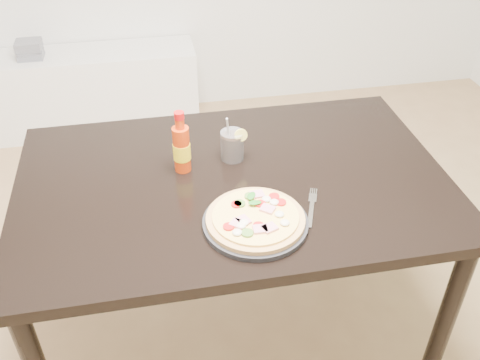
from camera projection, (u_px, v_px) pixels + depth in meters
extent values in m
cube|color=black|center=(233.00, 183.00, 1.75)|extent=(1.40, 0.90, 0.04)
cylinder|color=black|center=(445.00, 321.00, 1.77)|extent=(0.06, 0.06, 0.71)
cylinder|color=black|center=(63.00, 218.00, 2.19)|extent=(0.06, 0.06, 0.71)
cylinder|color=black|center=(359.00, 183.00, 2.38)|extent=(0.06, 0.06, 0.71)
cylinder|color=black|center=(255.00, 223.00, 1.55)|extent=(0.31, 0.31, 0.02)
cylinder|color=tan|center=(255.00, 219.00, 1.54)|extent=(0.29, 0.29, 0.01)
cylinder|color=#FFED6E|center=(255.00, 216.00, 1.54)|extent=(0.25, 0.25, 0.01)
cube|color=pink|center=(268.00, 209.00, 1.55)|extent=(0.05, 0.05, 0.01)
cube|color=pink|center=(257.00, 194.00, 1.61)|extent=(0.04, 0.04, 0.01)
cube|color=pink|center=(238.00, 224.00, 1.50)|extent=(0.05, 0.05, 0.01)
cube|color=pink|center=(270.00, 228.00, 1.49)|extent=(0.05, 0.05, 0.01)
cube|color=pink|center=(260.00, 229.00, 1.48)|extent=(0.04, 0.04, 0.01)
cube|color=pink|center=(243.00, 220.00, 1.51)|extent=(0.05, 0.05, 0.01)
cylinder|color=red|center=(237.00, 204.00, 1.57)|extent=(0.03, 0.03, 0.01)
cylinder|color=red|center=(260.00, 204.00, 1.57)|extent=(0.03, 0.03, 0.01)
cylinder|color=red|center=(274.00, 196.00, 1.60)|extent=(0.03, 0.03, 0.01)
cylinder|color=red|center=(259.00, 226.00, 1.49)|extent=(0.03, 0.03, 0.01)
cylinder|color=red|center=(281.00, 202.00, 1.58)|extent=(0.03, 0.03, 0.01)
cylinder|color=red|center=(229.00, 227.00, 1.49)|extent=(0.03, 0.03, 0.01)
cylinder|color=#487B29|center=(247.00, 233.00, 1.47)|extent=(0.03, 0.03, 0.01)
cylinder|color=#487B29|center=(240.00, 204.00, 1.57)|extent=(0.03, 0.03, 0.01)
cylinder|color=#487B29|center=(250.00, 196.00, 1.60)|extent=(0.03, 0.03, 0.01)
ellipsoid|color=beige|center=(274.00, 202.00, 1.58)|extent=(0.03, 0.03, 0.01)
ellipsoid|color=beige|center=(244.00, 222.00, 1.50)|extent=(0.03, 0.03, 0.01)
ellipsoid|color=beige|center=(237.00, 232.00, 1.47)|extent=(0.03, 0.03, 0.01)
ellipsoid|color=beige|center=(285.00, 223.00, 1.50)|extent=(0.03, 0.03, 0.01)
ellipsoid|color=beige|center=(266.00, 199.00, 1.59)|extent=(0.03, 0.03, 0.01)
ellipsoid|color=beige|center=(279.00, 214.00, 1.53)|extent=(0.03, 0.03, 0.01)
ellipsoid|color=beige|center=(241.00, 226.00, 1.49)|extent=(0.03, 0.03, 0.01)
ellipsoid|color=#1F6E1A|center=(251.00, 196.00, 1.59)|extent=(0.04, 0.05, 0.00)
ellipsoid|color=#1F6E1A|center=(255.00, 202.00, 1.57)|extent=(0.04, 0.02, 0.00)
cylinder|color=#C3350B|center=(182.00, 149.00, 1.73)|extent=(0.07, 0.07, 0.16)
cylinder|color=yellow|center=(182.00, 151.00, 1.74)|extent=(0.06, 0.06, 0.06)
cylinder|color=#C3350B|center=(180.00, 123.00, 1.68)|extent=(0.03, 0.03, 0.03)
cylinder|color=red|center=(179.00, 116.00, 1.66)|extent=(0.03, 0.03, 0.02)
cylinder|color=black|center=(232.00, 147.00, 1.81)|extent=(0.07, 0.07, 0.09)
cylinder|color=silver|center=(232.00, 145.00, 1.81)|extent=(0.08, 0.08, 0.10)
cylinder|color=#F2E059|center=(241.00, 135.00, 1.76)|extent=(0.04, 0.01, 0.04)
cylinder|color=#B2B2B7|center=(229.00, 137.00, 1.79)|extent=(0.03, 0.06, 0.17)
cube|color=silver|center=(311.00, 215.00, 1.59)|extent=(0.06, 0.12, 0.00)
cube|color=silver|center=(313.00, 198.00, 1.65)|extent=(0.04, 0.05, 0.00)
cube|color=silver|center=(311.00, 191.00, 1.68)|extent=(0.01, 0.03, 0.00)
cube|color=silver|center=(312.00, 192.00, 1.68)|extent=(0.01, 0.03, 0.00)
cube|color=silver|center=(314.00, 192.00, 1.68)|extent=(0.01, 0.03, 0.00)
cube|color=silver|center=(316.00, 192.00, 1.68)|extent=(0.01, 0.03, 0.00)
cube|color=white|center=(83.00, 91.00, 3.32)|extent=(1.40, 0.34, 0.50)
cube|color=slate|center=(31.00, 57.00, 3.12)|extent=(0.14, 0.12, 0.01)
cube|color=slate|center=(31.00, 55.00, 3.11)|extent=(0.14, 0.12, 0.01)
cube|color=slate|center=(31.00, 54.00, 3.10)|extent=(0.14, 0.12, 0.01)
cube|color=slate|center=(30.00, 52.00, 3.10)|extent=(0.14, 0.12, 0.01)
cube|color=slate|center=(30.00, 50.00, 3.09)|extent=(0.14, 0.12, 0.01)
cube|color=slate|center=(29.00, 49.00, 3.08)|extent=(0.14, 0.12, 0.01)
cube|color=slate|center=(29.00, 47.00, 3.08)|extent=(0.14, 0.12, 0.01)
cube|color=slate|center=(28.00, 45.00, 3.07)|extent=(0.14, 0.12, 0.01)
cube|color=slate|center=(28.00, 43.00, 3.07)|extent=(0.14, 0.12, 0.01)
cube|color=slate|center=(28.00, 42.00, 3.06)|extent=(0.14, 0.12, 0.01)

